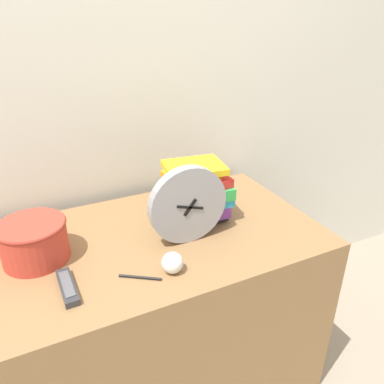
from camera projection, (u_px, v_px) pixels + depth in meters
name	position (u px, v px, depth m)	size (l,w,h in m)	color
wall_back	(99.00, 78.00, 1.41)	(6.00, 0.04, 2.40)	silver
desk	(148.00, 317.00, 1.45)	(1.25, 0.67, 0.72)	olive
desk_clock	(188.00, 205.00, 1.23)	(0.27, 0.04, 0.27)	#99999E
book_stack	(197.00, 193.00, 1.36)	(0.25, 0.20, 0.22)	#232328
basket	(34.00, 240.00, 1.16)	(0.21, 0.21, 0.13)	#C63D2D
tv_remote	(67.00, 287.00, 1.05)	(0.04, 0.16, 0.02)	#333338
crumpled_paper_ball	(172.00, 263.00, 1.12)	(0.07, 0.07, 0.07)	white
pen	(140.00, 277.00, 1.10)	(0.11, 0.08, 0.01)	black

